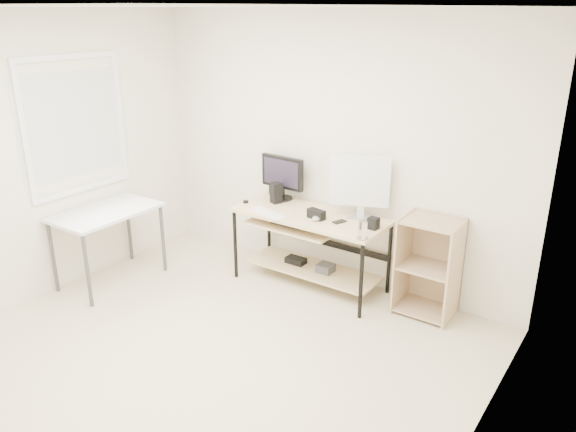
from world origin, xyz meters
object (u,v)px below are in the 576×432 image
(audio_controller, at_px, (276,196))
(side_table, at_px, (107,218))
(black_monitor, at_px, (282,175))
(desk, at_px, (308,234))
(shelf_unit, at_px, (430,266))
(white_imac, at_px, (360,183))

(audio_controller, bearing_deg, side_table, -112.69)
(black_monitor, height_order, audio_controller, black_monitor)
(desk, relative_size, audio_controller, 10.15)
(shelf_unit, xyz_separation_m, audio_controller, (-1.62, -0.09, 0.37))
(side_table, relative_size, audio_controller, 6.77)
(side_table, distance_m, black_monitor, 1.78)
(shelf_unit, relative_size, white_imac, 1.53)
(side_table, bearing_deg, white_imac, 29.98)
(shelf_unit, bearing_deg, side_table, -156.67)
(desk, bearing_deg, side_table, -147.35)
(shelf_unit, height_order, white_imac, white_imac)
(audio_controller, bearing_deg, black_monitor, 117.84)
(desk, height_order, side_table, same)
(black_monitor, xyz_separation_m, audio_controller, (0.01, -0.13, -0.18))
(black_monitor, bearing_deg, side_table, -130.84)
(desk, relative_size, shelf_unit, 1.67)
(audio_controller, bearing_deg, desk, 15.21)
(audio_controller, bearing_deg, shelf_unit, 27.53)
(shelf_unit, height_order, black_monitor, black_monitor)
(side_table, relative_size, white_imac, 1.70)
(desk, bearing_deg, black_monitor, 155.93)
(white_imac, relative_size, audio_controller, 3.99)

